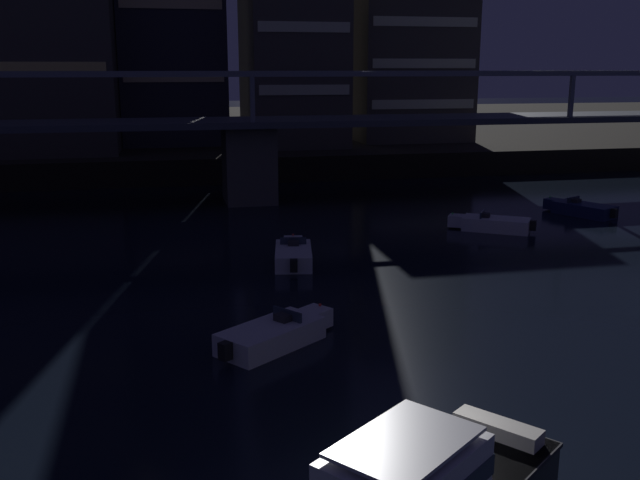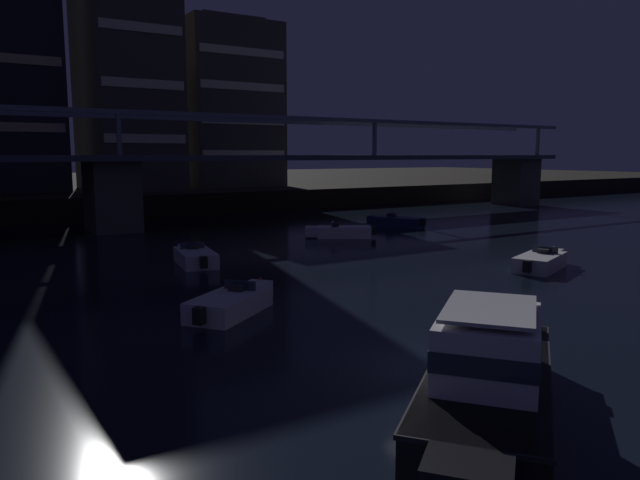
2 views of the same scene
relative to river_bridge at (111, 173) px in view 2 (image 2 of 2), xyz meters
The scene contains 12 objects.
ground_plane 37.57m from the river_bridge, 90.00° to the right, with size 400.00×400.00×0.00m, color black.
far_riverbank 48.13m from the river_bridge, 90.00° to the left, with size 240.00×80.00×2.20m, color black.
river_bridge is the anchor object (origin of this frame).
tower_central 26.23m from the river_bridge, 102.34° to the left, with size 10.04×8.21×33.28m.
tower_east_tall 23.17m from the river_bridge, 70.74° to the left, with size 9.02×12.92×27.87m.
tower_east_low 30.17m from the river_bridge, 48.92° to the left, with size 11.47×12.41×20.09m.
cabin_cruiser_near_left 40.52m from the river_bridge, 92.33° to the right, with size 8.48×7.23×2.79m.
speedboat_near_center 18.91m from the river_bridge, 44.29° to the right, with size 4.79×3.80×1.16m.
speedboat_near_right 23.61m from the river_bridge, 24.93° to the right, with size 3.38×4.95×1.16m.
speedboat_mid_left 32.87m from the river_bridge, 62.28° to the right, with size 5.08×3.10×1.16m.
speedboat_mid_center 28.76m from the river_bridge, 95.05° to the right, with size 4.69×4.00×1.16m.
speedboat_far_left 18.01m from the river_bridge, 89.65° to the right, with size 2.45×5.23×1.16m.
Camera 2 is at (-11.86, -12.01, 6.07)m, focal length 33.96 mm.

